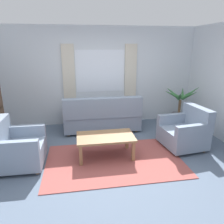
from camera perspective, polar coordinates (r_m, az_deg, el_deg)
The scene contains 9 objects.
ground_plane at distance 4.19m, azimuth 0.62°, elevation -12.83°, with size 6.24×6.24×0.00m, color slate.
wall_back at distance 5.92m, azimuth -3.21°, elevation 9.48°, with size 5.32×0.12×2.60m, color silver.
window_with_curtains at distance 5.82m, azimuth -3.14°, elevation 10.83°, with size 1.98×0.07×1.40m.
area_rug at distance 4.19m, azimuth 0.62°, elevation -12.76°, with size 2.56×1.61×0.01m, color #9E4C47.
couch at distance 5.45m, azimuth -2.68°, elevation -1.28°, with size 1.90×0.82×0.92m.
armchair_left at distance 4.24m, azimuth -24.13°, elevation -8.68°, with size 0.83×0.85×0.88m.
armchair_right at distance 4.83m, azimuth 18.94°, elevation -4.91°, with size 0.92×0.93×0.88m.
coffee_table at distance 4.17m, azimuth -1.73°, elevation -7.10°, with size 1.10×0.64×0.44m.
potted_plant at distance 6.16m, azimuth 17.55°, elevation 0.56°, with size 1.01×0.87×1.08m.
Camera 1 is at (-0.64, -3.57, 2.10)m, focal length 34.29 mm.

